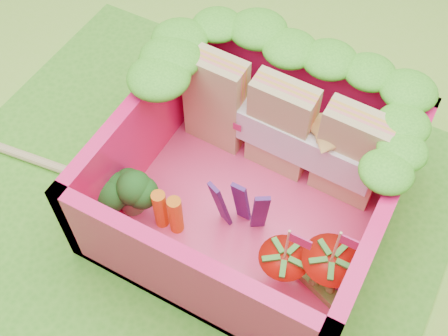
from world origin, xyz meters
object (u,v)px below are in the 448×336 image
strawberry_left (282,268)px  chopsticks (17,153)px  bento_box (253,178)px  broccoli (129,188)px  strawberry_right (327,272)px  sandwich_stack (282,128)px

strawberry_left → chopsticks: 1.60m
bento_box → broccoli: 0.60m
strawberry_right → chopsticks: bearing=-177.5°
bento_box → chopsticks: bento_box is taller
bento_box → broccoli: (-0.52, -0.31, -0.05)m
sandwich_stack → strawberry_right: (0.49, -0.55, -0.14)m
broccoli → strawberry_left: strawberry_left is taller
strawberry_left → sandwich_stack: bearing=116.5°
strawberry_right → sandwich_stack: bearing=132.1°
broccoli → sandwich_stack: bearing=49.5°
bento_box → sandwich_stack: bearing=88.8°
bento_box → chopsticks: (-1.28, -0.32, -0.25)m
broccoli → strawberry_right: bearing=3.7°
strawberry_right → strawberry_left: bearing=-158.7°
strawberry_left → bento_box: bearing=135.1°
bento_box → strawberry_right: 0.56m
broccoli → strawberry_right: (1.02, 0.07, -0.03)m
chopsticks → sandwich_stack: bearing=25.8°
bento_box → strawberry_left: bearing=-44.9°
bento_box → chopsticks: bearing=-166.1°
sandwich_stack → strawberry_right: size_ratio=2.13×
bento_box → chopsticks: 1.34m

